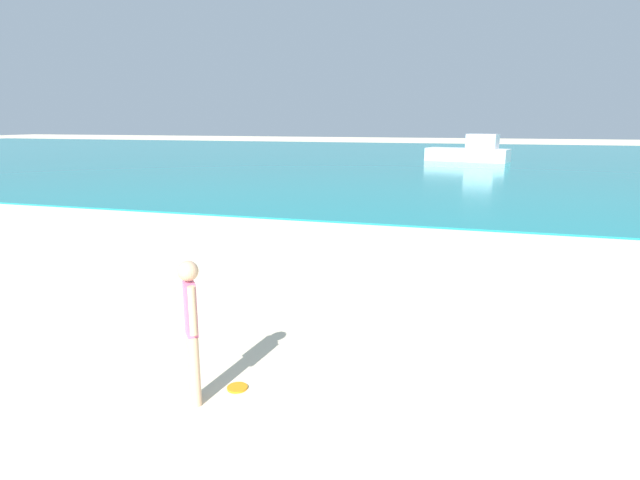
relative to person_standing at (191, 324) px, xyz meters
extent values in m
cube|color=teal|center=(0.52, 40.67, -0.93)|extent=(160.00, 60.00, 0.06)
cylinder|color=#DDAD84|center=(-0.05, 0.06, -0.54)|extent=(0.11, 0.11, 0.82)
cylinder|color=#DDAD84|center=(0.05, -0.06, -0.54)|extent=(0.11, 0.11, 0.82)
cube|color=pink|center=(0.00, 0.00, 0.18)|extent=(0.21, 0.22, 0.62)
sphere|color=#DDAD84|center=(0.00, 0.00, 0.61)|extent=(0.22, 0.22, 0.22)
cylinder|color=#DDAD84|center=(-0.10, 0.12, 0.21)|extent=(0.08, 0.08, 0.55)
cylinder|color=#DDAD84|center=(0.10, -0.12, 0.21)|extent=(0.08, 0.08, 0.55)
cylinder|color=orange|center=(0.33, 0.41, -0.94)|extent=(0.25, 0.25, 0.03)
cube|color=white|center=(2.51, 37.44, -0.40)|extent=(6.55, 3.53, 1.00)
cube|color=silver|center=(3.60, 37.15, 0.67)|extent=(2.53, 1.93, 1.13)
camera|label=1|loc=(2.87, -4.67, 2.20)|focal=28.61mm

